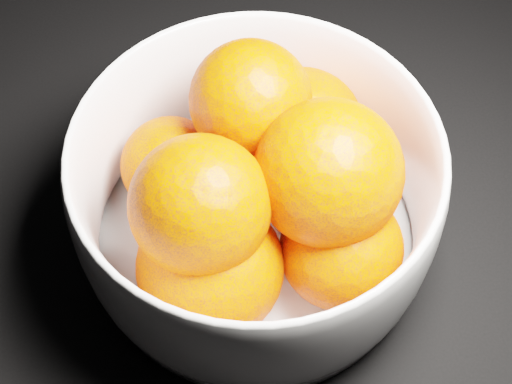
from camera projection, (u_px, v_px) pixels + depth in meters
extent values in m
cube|color=black|center=(442.00, 0.00, 0.70)|extent=(3.00, 3.00, 0.00)
cylinder|color=silver|center=(256.00, 236.00, 0.55)|extent=(0.24, 0.24, 0.01)
sphere|color=#FF4100|center=(301.00, 130.00, 0.54)|extent=(0.09, 0.09, 0.09)
sphere|color=#FF4100|center=(171.00, 166.00, 0.52)|extent=(0.07, 0.07, 0.07)
sphere|color=#FF4100|center=(210.00, 267.00, 0.48)|extent=(0.10, 0.10, 0.10)
sphere|color=#FF4100|center=(341.00, 249.00, 0.48)|extent=(0.08, 0.08, 0.08)
sphere|color=#FF4100|center=(251.00, 101.00, 0.49)|extent=(0.09, 0.09, 0.09)
sphere|color=#FF4100|center=(200.00, 205.00, 0.44)|extent=(0.09, 0.09, 0.09)
sphere|color=#FF4100|center=(328.00, 173.00, 0.46)|extent=(0.10, 0.10, 0.10)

